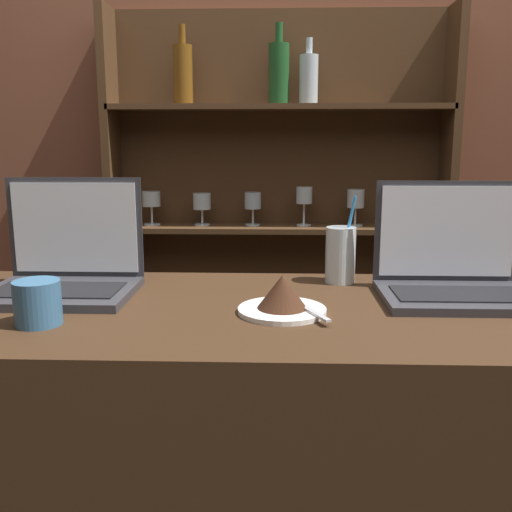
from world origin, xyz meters
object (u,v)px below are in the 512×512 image
(laptop_near, at_px, (65,268))
(water_glass, at_px, (340,255))
(laptop_far, at_px, (454,272))
(cake_plate, at_px, (282,298))
(coffee_cup, at_px, (38,303))

(laptop_near, height_order, water_glass, laptop_near)
(laptop_far, relative_size, cake_plate, 1.81)
(laptop_near, distance_m, cake_plate, 0.51)
(water_glass, distance_m, coffee_cup, 0.69)
(cake_plate, relative_size, coffee_cup, 2.10)
(laptop_near, relative_size, water_glass, 1.52)
(cake_plate, bearing_deg, laptop_far, 20.09)
(laptop_near, height_order, laptop_far, laptop_near)
(laptop_near, bearing_deg, cake_plate, -16.58)
(cake_plate, xyz_separation_m, coffee_cup, (-0.45, -0.09, 0.01))
(water_glass, bearing_deg, coffee_cup, -149.79)
(laptop_near, bearing_deg, water_glass, 10.14)
(water_glass, bearing_deg, laptop_far, -26.88)
(laptop_far, bearing_deg, water_glass, 153.12)
(laptop_near, height_order, coffee_cup, laptop_near)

